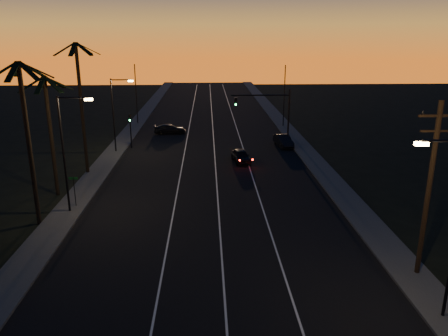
{
  "coord_description": "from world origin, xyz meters",
  "views": [
    {
      "loc": [
        -0.3,
        -11.69,
        13.17
      ],
      "look_at": [
        0.97,
        20.91,
        3.18
      ],
      "focal_mm": 35.0,
      "sensor_mm": 36.0,
      "label": 1
    }
  ],
  "objects_px": {
    "signal_mast": "(269,108)",
    "lead_car": "(241,156)",
    "right_car": "(283,141)",
    "utility_pole": "(429,187)",
    "cross_car": "(170,129)"
  },
  "relations": [
    {
      "from": "signal_mast",
      "to": "lead_car",
      "type": "relative_size",
      "value": 1.54
    },
    {
      "from": "lead_car",
      "to": "signal_mast",
      "type": "bearing_deg",
      "value": 59.68
    },
    {
      "from": "cross_car",
      "to": "right_car",
      "type": "bearing_deg",
      "value": -28.21
    },
    {
      "from": "utility_pole",
      "to": "cross_car",
      "type": "bearing_deg",
      "value": 114.31
    },
    {
      "from": "right_car",
      "to": "signal_mast",
      "type": "bearing_deg",
      "value": -177.03
    },
    {
      "from": "signal_mast",
      "to": "utility_pole",
      "type": "bearing_deg",
      "value": -81.53
    },
    {
      "from": "utility_pole",
      "to": "signal_mast",
      "type": "xyz_separation_m",
      "value": [
        -4.46,
        29.99,
        -0.53
      ]
    },
    {
      "from": "right_car",
      "to": "utility_pole",
      "type": "bearing_deg",
      "value": -85.06
    },
    {
      "from": "utility_pole",
      "to": "cross_car",
      "type": "height_order",
      "value": "utility_pole"
    },
    {
      "from": "signal_mast",
      "to": "lead_car",
      "type": "distance_m",
      "value": 8.68
    },
    {
      "from": "lead_car",
      "to": "utility_pole",
      "type": "bearing_deg",
      "value": -70.39
    },
    {
      "from": "signal_mast",
      "to": "lead_car",
      "type": "xyz_separation_m",
      "value": [
        -3.87,
        -6.61,
        -4.1
      ]
    },
    {
      "from": "lead_car",
      "to": "right_car",
      "type": "xyz_separation_m",
      "value": [
        5.73,
        6.71,
        0.03
      ]
    },
    {
      "from": "utility_pole",
      "to": "lead_car",
      "type": "xyz_separation_m",
      "value": [
        -8.33,
        23.38,
        -4.63
      ]
    },
    {
      "from": "lead_car",
      "to": "cross_car",
      "type": "relative_size",
      "value": 1.02
    }
  ]
}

